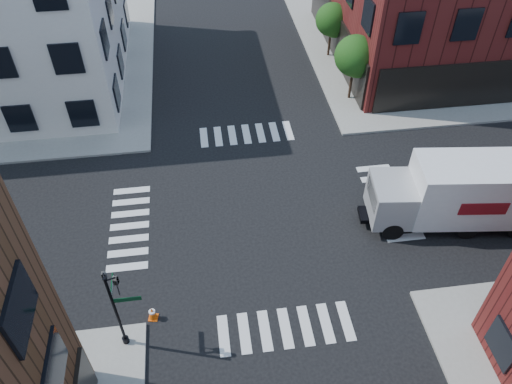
{
  "coord_description": "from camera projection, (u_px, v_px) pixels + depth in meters",
  "views": [
    {
      "loc": [
        -2.83,
        -18.23,
        19.31
      ],
      "look_at": [
        -0.47,
        -0.92,
        2.5
      ],
      "focal_mm": 35.0,
      "sensor_mm": 36.0,
      "label": 1
    }
  ],
  "objects": [
    {
      "name": "signal_pole",
      "position": [
        116.0,
        303.0,
        19.28
      ],
      "size": [
        1.29,
        1.24,
        4.6
      ],
      "color": "black",
      "rests_on": "ground"
    },
    {
      "name": "tree_far",
      "position": [
        333.0,
        21.0,
        36.83
      ],
      "size": [
        2.43,
        2.43,
        4.07
      ],
      "color": "black",
      "rests_on": "ground"
    },
    {
      "name": "ground",
      "position": [
        262.0,
        213.0,
        26.68
      ],
      "size": [
        120.0,
        120.0,
        0.0
      ],
      "primitive_type": "plane",
      "color": "black",
      "rests_on": "ground"
    },
    {
      "name": "box_truck",
      "position": [
        458.0,
        193.0,
        24.9
      ],
      "size": [
        8.73,
        3.52,
        3.86
      ],
      "rotation": [
        0.0,
        0.0,
        -0.12
      ],
      "color": "silver",
      "rests_on": "ground"
    },
    {
      "name": "traffic_cone",
      "position": [
        152.0,
        313.0,
        21.81
      ],
      "size": [
        0.47,
        0.47,
        0.74
      ],
      "rotation": [
        0.0,
        0.0,
        -0.18
      ],
      "color": "#EE560A",
      "rests_on": "ground"
    },
    {
      "name": "sidewalk_ne",
      "position": [
        465.0,
        17.0,
        43.67
      ],
      "size": [
        30.0,
        30.0,
        0.15
      ],
      "primitive_type": "cube",
      "color": "gray",
      "rests_on": "ground"
    },
    {
      "name": "tree_near",
      "position": [
        356.0,
        58.0,
        32.35
      ],
      "size": [
        2.69,
        2.69,
        4.49
      ],
      "color": "black",
      "rests_on": "ground"
    }
  ]
}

